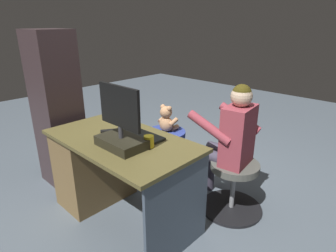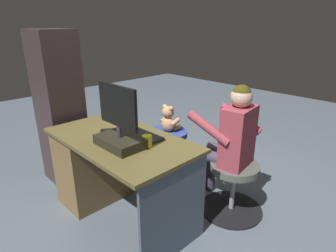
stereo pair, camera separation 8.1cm
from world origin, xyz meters
The scene contains 12 objects.
ground_plane centered at (0.00, 0.00, 0.00)m, with size 10.00×10.00×0.00m, color #535E68.
desk centered at (0.33, 0.44, 0.40)m, with size 1.29×0.71×0.75m.
monitor centered at (-0.13, 0.53, 0.89)m, with size 0.43×0.24×0.46m.
keyboard centered at (-0.07, 0.28, 0.76)m, with size 0.42×0.14×0.02m, color black.
computer_mouse centered at (0.20, 0.26, 0.77)m, with size 0.06×0.10×0.04m, color black.
cup centered at (-0.28, 0.39, 0.80)m, with size 0.08×0.08×0.09m, color yellow.
tv_remote centered at (0.19, 0.41, 0.76)m, with size 0.04×0.15×0.02m, color black.
office_chair_teddy centered at (0.34, -0.44, 0.27)m, with size 0.54×0.54×0.47m.
teddy_bear centered at (0.34, -0.45, 0.61)m, with size 0.21×0.21×0.30m.
visitor_chair centered at (-0.62, -0.31, 0.26)m, with size 0.55×0.55×0.47m.
person centered at (-0.53, -0.32, 0.68)m, with size 0.55×0.52×1.17m.
equipment_rack centered at (0.98, 0.48, 0.78)m, with size 0.44×0.36×1.57m, color #352729.
Camera 1 is at (-1.70, 1.67, 1.63)m, focal length 30.04 mm.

